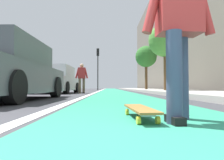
# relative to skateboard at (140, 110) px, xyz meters

# --- Properties ---
(ground_plane) EXTENTS (80.00, 80.00, 0.00)m
(ground_plane) POSITION_rel_skateboard_xyz_m (8.53, -0.07, -0.09)
(ground_plane) COLOR #38383D
(bike_lane_paint) EXTENTS (56.00, 2.14, 0.00)m
(bike_lane_paint) POSITION_rel_skateboard_xyz_m (22.53, -0.07, -0.09)
(bike_lane_paint) COLOR #288466
(bike_lane_paint) RESTS_ON ground
(lane_stripe_white) EXTENTS (52.00, 0.16, 0.01)m
(lane_stripe_white) POSITION_rel_skateboard_xyz_m (18.53, 1.14, -0.09)
(lane_stripe_white) COLOR silver
(lane_stripe_white) RESTS_ON ground
(sidewalk_curb) EXTENTS (52.00, 3.20, 0.15)m
(sidewalk_curb) POSITION_rel_skateboard_xyz_m (16.53, -3.39, -0.02)
(sidewalk_curb) COLOR #9E9B93
(sidewalk_curb) RESTS_ON ground
(building_facade) EXTENTS (40.00, 1.20, 13.15)m
(building_facade) POSITION_rel_skateboard_xyz_m (20.53, -6.25, 6.48)
(building_facade) COLOR #665E53
(building_facade) RESTS_ON ground
(skateboard) EXTENTS (0.85, 0.26, 0.11)m
(skateboard) POSITION_rel_skateboard_xyz_m (0.00, 0.00, 0.00)
(skateboard) COLOR yellow
(skateboard) RESTS_ON ground
(skater_person) EXTENTS (0.48, 0.72, 1.64)m
(skater_person) POSITION_rel_skateboard_xyz_m (-0.15, -0.35, 0.84)
(skater_person) COLOR #384260
(skater_person) RESTS_ON ground
(parked_car_near) EXTENTS (4.34, 2.08, 1.48)m
(parked_car_near) POSITION_rel_skateboard_xyz_m (2.99, 2.91, 0.62)
(parked_car_near) COLOR #4C5156
(parked_car_near) RESTS_ON ground
(parked_car_mid) EXTENTS (4.11, 2.00, 1.46)m
(parked_car_mid) POSITION_rel_skateboard_xyz_m (9.00, 3.19, 0.60)
(parked_car_mid) COLOR #B7B7BC
(parked_car_mid) RESTS_ON ground
(traffic_light) EXTENTS (0.33, 0.28, 4.58)m
(traffic_light) POSITION_rel_skateboard_xyz_m (20.16, 1.54, 3.05)
(traffic_light) COLOR #2D2D2D
(traffic_light) RESTS_ON ground
(street_tree_mid) EXTENTS (1.96, 1.96, 4.06)m
(street_tree_mid) POSITION_rel_skateboard_xyz_m (9.72, -2.99, 2.96)
(street_tree_mid) COLOR brown
(street_tree_mid) RESTS_ON ground
(street_tree_far) EXTENTS (1.90, 1.90, 4.00)m
(street_tree_far) POSITION_rel_skateboard_xyz_m (15.89, -2.99, 2.93)
(street_tree_far) COLOR brown
(street_tree_far) RESTS_ON ground
(pedestrian_distant) EXTENTS (0.44, 0.68, 1.56)m
(pedestrian_distant) POSITION_rel_skateboard_xyz_m (8.54, 1.74, 0.80)
(pedestrian_distant) COLOR brown
(pedestrian_distant) RESTS_ON ground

